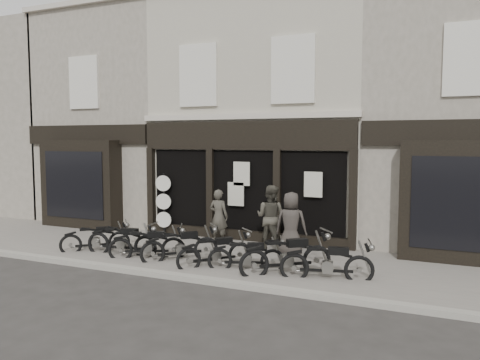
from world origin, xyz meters
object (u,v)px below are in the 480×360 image
at_px(advert_sign_post, 164,206).
at_px(motorcycle_1, 122,244).
at_px(motorcycle_2, 148,247).
at_px(motorcycle_3, 181,249).
at_px(motorcycle_7, 328,266).
at_px(man_centre, 271,217).
at_px(motorcycle_6, 287,259).
at_px(motorcycle_4, 216,255).
at_px(man_right, 291,224).
at_px(motorcycle_0, 96,241).
at_px(man_left, 219,216).
at_px(motorcycle_5, 247,258).

bearing_deg(advert_sign_post, motorcycle_1, -94.95).
xyz_separation_m(motorcycle_2, motorcycle_3, (0.92, 0.19, 0.01)).
height_order(motorcycle_7, advert_sign_post, advert_sign_post).
bearing_deg(man_centre, motorcycle_6, 126.90).
bearing_deg(advert_sign_post, motorcycle_4, -53.97).
xyz_separation_m(man_centre, man_right, (0.80, -0.59, -0.05)).
distance_m(motorcycle_3, motorcycle_4, 1.13).
distance_m(motorcycle_2, motorcycle_3, 0.94).
bearing_deg(motorcycle_0, motorcycle_6, -41.49).
relative_size(motorcycle_2, man_centre, 1.03).
height_order(man_left, man_right, man_right).
relative_size(motorcycle_4, man_centre, 0.89).
height_order(motorcycle_6, motorcycle_7, motorcycle_6).
distance_m(motorcycle_3, motorcycle_5, 1.98).
xyz_separation_m(motorcycle_3, man_left, (0.09, 2.12, 0.56)).
distance_m(man_centre, man_right, 1.00).
bearing_deg(advert_sign_post, motorcycle_3, -63.97).
bearing_deg(motorcycle_5, motorcycle_4, 161.88).
distance_m(motorcycle_5, man_left, 2.99).
distance_m(motorcycle_6, man_left, 3.70).
bearing_deg(motorcycle_7, man_left, 134.88).
distance_m(motorcycle_7, man_right, 2.26).
bearing_deg(man_left, motorcycle_3, 88.02).
bearing_deg(man_centre, motorcycle_4, 81.07).
bearing_deg(motorcycle_6, man_centre, 79.89).
bearing_deg(man_centre, motorcycle_3, 57.26).
height_order(motorcycle_1, advert_sign_post, advert_sign_post).
xyz_separation_m(motorcycle_2, advert_sign_post, (-1.32, 2.87, 0.66)).
distance_m(motorcycle_1, motorcycle_7, 5.81).
bearing_deg(motorcycle_3, man_left, 44.10).
xyz_separation_m(motorcycle_0, motorcycle_4, (3.92, -0.09, 0.01)).
bearing_deg(man_right, man_centre, -41.71).
xyz_separation_m(motorcycle_3, motorcycle_5, (1.98, -0.12, -0.04)).
bearing_deg(advert_sign_post, motorcycle_6, -41.72).
height_order(man_centre, man_right, man_centre).
distance_m(motorcycle_2, man_right, 3.96).
relative_size(motorcycle_0, motorcycle_2, 0.84).
bearing_deg(motorcycle_0, motorcycle_3, -39.87).
height_order(motorcycle_3, advert_sign_post, advert_sign_post).
relative_size(motorcycle_7, man_centre, 1.13).
relative_size(motorcycle_1, motorcycle_7, 1.03).
height_order(motorcycle_4, motorcycle_6, motorcycle_6).
bearing_deg(motorcycle_3, man_centre, 5.83).
xyz_separation_m(motorcycle_0, man_right, (5.41, 1.57, 0.63)).
height_order(motorcycle_0, motorcycle_6, motorcycle_6).
relative_size(motorcycle_7, advert_sign_post, 0.97).
height_order(motorcycle_6, man_right, man_right).
height_order(motorcycle_0, motorcycle_2, motorcycle_2).
bearing_deg(motorcycle_2, motorcycle_7, -26.52).
relative_size(motorcycle_4, advert_sign_post, 0.76).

